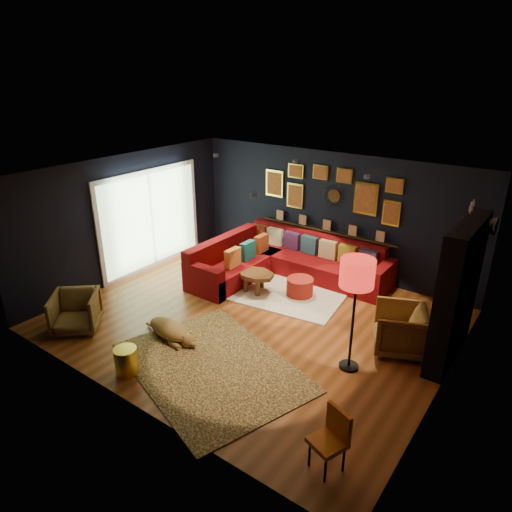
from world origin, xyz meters
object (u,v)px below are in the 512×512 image
Objects in this scene: sectional at (280,262)px; floor_lamp at (357,278)px; coffee_table at (256,276)px; orange_chair at (332,435)px; armchair_left at (75,310)px; gold_stool at (126,361)px; dog at (168,326)px; pouf at (300,287)px; armchair_right at (402,327)px.

floor_lamp is at bearing -38.75° from sectional.
orange_chair is at bearing -42.93° from coffee_table.
floor_lamp is at bearing -19.24° from armchair_left.
gold_stool is 1.07m from dog.
orange_chair is (4.88, -0.05, 0.07)m from armchair_left.
dog is at bearing -172.56° from orange_chair.
pouf is 1.24× the size of gold_stool.
sectional is 4.19m from armchair_left.
coffee_table is (0.01, -0.91, 0.02)m from sectional.
floor_lamp reaches higher than dog.
gold_stool is at bearing -70.99° from dog.
pouf is at bearing -33.29° from sectional.
dog is at bearing -111.22° from pouf.
sectional is 4.33× the size of coffee_table.
dog is at bearing -82.64° from armchair_right.
coffee_table is 0.44× the size of floor_lamp.
coffee_table is 3.38m from armchair_left.
sectional is at bearing 150.26° from orange_chair.
pouf is (0.81, -0.53, -0.12)m from sectional.
floor_lamp reaches higher than armchair_left.
coffee_table is 3.09m from floor_lamp.
gold_stool is at bearing -89.60° from sectional.
floor_lamp is at bearing -24.59° from coffee_table.
armchair_right is 3.77m from dog.
armchair_left is 1.64m from dog.
armchair_left is (-2.45, -3.32, 0.18)m from pouf.
orange_chair is 2.19m from floor_lamp.
armchair_right is at bearing -12.30° from armchair_left.
gold_stool is at bearing -68.79° from armchair_right.
floor_lamp is at bearing 27.30° from dog.
armchair_right is at bearing -5.61° from coffee_table.
dog is (-1.00, -2.58, 0.01)m from pouf.
coffee_table is at bearing -118.58° from armchair_right.
armchair_right is at bearing 37.78° from dog.
coffee_table is at bearing -89.09° from sectional.
orange_chair is (3.21, 0.25, 0.23)m from gold_stool.
orange_chair is at bearing -70.91° from floor_lamp.
sectional reaches higher than coffee_table.
armchair_left is 0.61× the size of dog.
gold_stool is at bearing -89.75° from coffee_table.
sectional is 0.98m from pouf.
gold_stool is (1.66, -0.30, -0.16)m from armchair_left.
pouf is 2.76m from dog.
armchair_left is 4.74m from floor_lamp.
sectional is 4.11× the size of armchair_right.
armchair_left is 4.88m from orange_chair.
sectional is 6.51× the size of pouf.
armchair_right is 4.24m from gold_stool.
coffee_table reaches higher than pouf.
orange_chair reaches higher than armchair_left.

